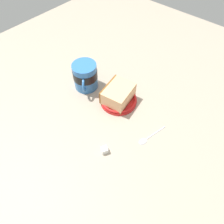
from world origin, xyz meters
TOP-DOWN VIEW (x-y plane):
  - ground_plane at (0.00, 0.00)cm, footprint 155.33×155.33cm
  - small_plate at (-4.16, 2.83)cm, footprint 13.28×13.28cm
  - cake_slice at (-4.42, 2.78)cm, footprint 10.41×12.19cm
  - tea_mug at (-18.68, 0.84)cm, footprint 9.44×10.29cm
  - teaspoon at (12.77, -3.26)cm, footprint 3.84×11.10cm
  - sugar_cube at (5.42, -15.38)cm, footprint 2.62×2.62cm

SIDE VIEW (x-z plane):
  - ground_plane at x=0.00cm, z-range -3.73..0.00cm
  - teaspoon at x=12.77cm, z-range -0.04..0.76cm
  - small_plate at x=-4.16cm, z-range -0.01..1.89cm
  - sugar_cube at x=5.42cm, z-range 0.00..1.94cm
  - cake_slice at x=-4.42cm, z-range 1.05..6.79cm
  - tea_mug at x=-18.68cm, z-range 0.32..10.55cm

